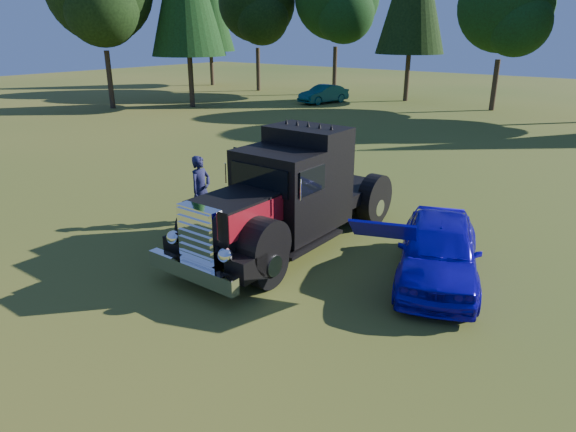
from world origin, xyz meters
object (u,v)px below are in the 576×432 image
(hotrod_coupe, at_px, (438,249))
(spectator_near, at_px, (201,190))
(diamond_t_truck, at_px, (287,199))
(distant_teal_car, at_px, (323,94))
(spectator_far, at_px, (256,199))

(hotrod_coupe, relative_size, spectator_near, 2.34)
(diamond_t_truck, bearing_deg, hotrod_coupe, 7.37)
(spectator_near, bearing_deg, diamond_t_truck, -91.91)
(diamond_t_truck, xyz_separation_m, spectator_near, (-3.07, -0.09, -0.29))
(diamond_t_truck, xyz_separation_m, distant_teal_car, (-14.56, 23.68, -0.60))
(spectator_near, relative_size, distant_teal_car, 0.48)
(diamond_t_truck, distance_m, distant_teal_car, 27.81)
(hotrod_coupe, distance_m, distant_teal_car, 29.60)
(hotrod_coupe, height_order, spectator_far, hotrod_coupe)
(diamond_t_truck, xyz_separation_m, spectator_far, (-1.59, 0.64, -0.47))
(diamond_t_truck, bearing_deg, spectator_far, 158.05)
(spectator_far, distance_m, distant_teal_car, 26.44)
(diamond_t_truck, relative_size, spectator_near, 3.62)
(spectator_near, distance_m, distant_teal_car, 26.41)
(spectator_far, xyz_separation_m, distant_teal_car, (-12.97, 23.04, -0.13))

